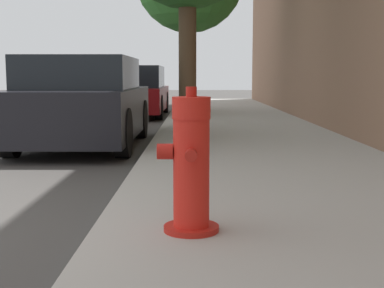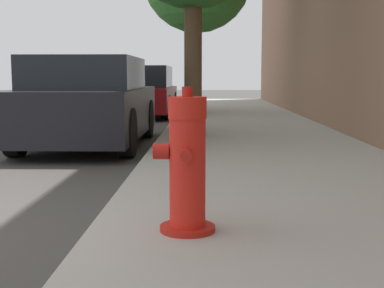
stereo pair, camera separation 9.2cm
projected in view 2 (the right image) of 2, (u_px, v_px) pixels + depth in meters
sidewalk_slab at (335, 247)px, 3.30m from camera, size 3.13×40.00×0.14m
fire_hydrant at (187, 166)px, 3.36m from camera, size 0.39×0.40×0.92m
parked_car_near at (89, 103)px, 8.50m from camera, size 1.76×3.88×1.41m
parked_car_mid at (142, 92)px, 15.08m from camera, size 1.75×4.43×1.40m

